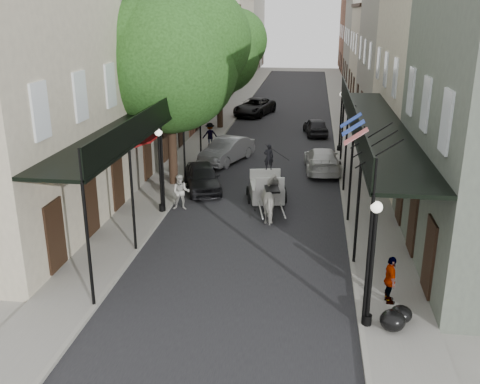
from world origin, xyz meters
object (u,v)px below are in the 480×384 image
(pedestrian_sidewalk_left, at_px, (210,135))
(pedestrian_sidewalk_right, at_px, (390,280))
(lamppost_left, at_px, (160,169))
(carriage, at_px, (266,175))
(car_left_near, at_px, (202,177))
(car_right_near, at_px, (322,160))
(tree_far, at_px, (224,49))
(car_right_far, at_px, (316,126))
(lamppost_right_near, at_px, (372,263))
(lamppost_right_far, at_px, (341,120))
(tree_near, at_px, (178,56))
(pedestrian_walking, at_px, (181,192))
(car_left_far, at_px, (255,107))
(horse, at_px, (272,200))
(car_left_mid, at_px, (227,150))

(pedestrian_sidewalk_left, relative_size, pedestrian_sidewalk_right, 1.03)
(lamppost_left, height_order, carriage, lamppost_left)
(carriage, distance_m, car_left_near, 3.37)
(car_left_near, relative_size, car_right_near, 0.87)
(tree_far, distance_m, pedestrian_sidewalk_left, 7.99)
(car_right_far, bearing_deg, tree_far, -20.69)
(lamppost_right_near, distance_m, carriage, 11.38)
(car_right_far, bearing_deg, lamppost_left, 59.32)
(lamppost_right_far, bearing_deg, car_right_far, 107.54)
(pedestrian_sidewalk_right, distance_m, car_right_far, 23.54)
(lamppost_right_near, bearing_deg, tree_near, 124.27)
(car_right_near, bearing_deg, lamppost_right_near, 90.18)
(car_left_near, bearing_deg, lamppost_right_far, 32.16)
(carriage, bearing_deg, pedestrian_sidewalk_left, 105.26)
(pedestrian_sidewalk_left, height_order, car_right_near, pedestrian_sidewalk_left)
(carriage, bearing_deg, pedestrian_walking, -161.10)
(carriage, height_order, car_left_far, carriage)
(carriage, xyz_separation_m, car_right_far, (2.33, 14.07, -0.51))
(lamppost_left, xyz_separation_m, lamppost_right_far, (8.20, 12.00, 0.00))
(horse, distance_m, car_left_near, 5.09)
(car_left_near, height_order, car_right_far, car_left_near)
(pedestrian_sidewalk_right, height_order, car_right_far, pedestrian_sidewalk_right)
(car_left_near, distance_m, car_right_far, 14.43)
(lamppost_left, distance_m, car_right_far, 18.09)
(tree_near, distance_m, carriage, 7.13)
(horse, bearing_deg, tree_near, -50.68)
(lamppost_right_near, distance_m, lamppost_left, 11.46)
(horse, distance_m, car_left_far, 24.05)
(pedestrian_sidewalk_left, bearing_deg, car_left_far, -120.84)
(pedestrian_sidewalk_right, relative_size, car_right_near, 0.34)
(horse, bearing_deg, lamppost_right_far, -116.14)
(tree_far, relative_size, car_left_far, 1.68)
(lamppost_right_far, relative_size, pedestrian_sidewalk_left, 2.37)
(pedestrian_sidewalk_left, xyz_separation_m, car_left_near, (1.23, -8.46, -0.23))
(pedestrian_sidewalk_right, xyz_separation_m, car_right_near, (-1.90, 14.29, -0.22))
(tree_near, bearing_deg, pedestrian_sidewalk_left, 90.06)
(pedestrian_walking, relative_size, pedestrian_sidewalk_left, 1.05)
(pedestrian_walking, bearing_deg, car_left_mid, 77.03)
(lamppost_right_near, bearing_deg, pedestrian_sidewalk_right, 59.81)
(lamppost_left, height_order, lamppost_right_far, same)
(car_right_near, relative_size, car_right_far, 1.23)
(tree_near, distance_m, car_right_near, 9.85)
(lamppost_right_far, bearing_deg, car_left_mid, -154.24)
(lamppost_right_far, relative_size, pedestrian_sidewalk_right, 2.44)
(carriage, xyz_separation_m, car_left_far, (-2.87, 21.14, -0.42))
(car_left_near, xyz_separation_m, car_left_mid, (0.38, 5.33, 0.05))
(pedestrian_sidewalk_left, bearing_deg, lamppost_right_far, 157.58)
(pedestrian_sidewalk_right, bearing_deg, lamppost_left, 47.26)
(horse, xyz_separation_m, pedestrian_sidewalk_right, (4.08, -6.69, 0.01))
(lamppost_right_near, distance_m, car_right_far, 24.83)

